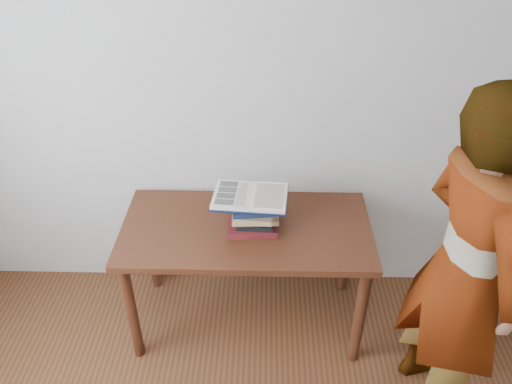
{
  "coord_description": "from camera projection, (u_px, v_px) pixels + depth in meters",
  "views": [
    {
      "loc": [
        0.2,
        -0.68,
        2.37
      ],
      "look_at": [
        0.15,
        1.31,
        0.98
      ],
      "focal_mm": 35.0,
      "sensor_mm": 36.0,
      "label": 1
    }
  ],
  "objects": [
    {
      "name": "desk",
      "position": [
        246.0,
        241.0,
        2.7
      ],
      "size": [
        1.33,
        0.66,
        0.71
      ],
      "color": "#462211",
      "rests_on": "ground"
    },
    {
      "name": "room_shell",
      "position": [
        125.0,
        296.0,
        1.0
      ],
      "size": [
        3.54,
        3.54,
        2.62
      ],
      "color": "beige",
      "rests_on": "ground"
    },
    {
      "name": "reader",
      "position": [
        464.0,
        272.0,
        2.13
      ],
      "size": [
        0.58,
        0.73,
        1.74
      ],
      "primitive_type": "imported",
      "rotation": [
        0.0,
        0.0,
        1.85
      ],
      "color": "tan",
      "rests_on": "ground"
    },
    {
      "name": "book_stack",
      "position": [
        254.0,
        215.0,
        2.58
      ],
      "size": [
        0.27,
        0.2,
        0.18
      ],
      "color": "#5E1817",
      "rests_on": "desk"
    },
    {
      "name": "open_book",
      "position": [
        250.0,
        197.0,
        2.53
      ],
      "size": [
        0.4,
        0.29,
        0.03
      ],
      "rotation": [
        0.0,
        0.0,
        -0.08
      ],
      "color": "black",
      "rests_on": "book_stack"
    }
  ]
}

